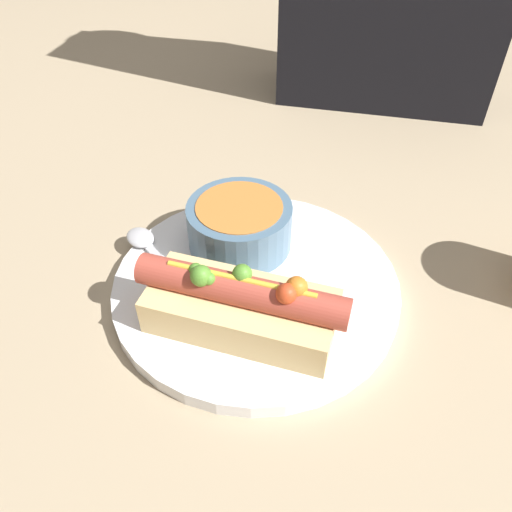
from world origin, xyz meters
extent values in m
plane|color=tan|center=(0.00, 0.00, 0.00)|extent=(4.00, 4.00, 0.00)
cylinder|color=white|center=(0.00, 0.00, 0.01)|extent=(0.27, 0.27, 0.01)
cube|color=#E5C17F|center=(0.00, -0.05, 0.03)|extent=(0.16, 0.08, 0.03)
cylinder|color=#B24738|center=(0.00, -0.05, 0.06)|extent=(0.18, 0.04, 0.03)
sphere|color=#C63F1E|center=(0.04, -0.06, 0.07)|extent=(0.02, 0.02, 0.02)
sphere|color=orange|center=(0.04, -0.05, 0.07)|extent=(0.02, 0.02, 0.02)
sphere|color=#518C2D|center=(0.00, -0.05, 0.07)|extent=(0.02, 0.02, 0.02)
sphere|color=#518C2D|center=(-0.04, -0.05, 0.07)|extent=(0.01, 0.01, 0.01)
sphere|color=#518C2D|center=(-0.03, -0.06, 0.07)|extent=(0.02, 0.02, 0.02)
sphere|color=#518C2D|center=(-0.02, -0.06, 0.07)|extent=(0.01, 0.01, 0.01)
cylinder|color=gold|center=(0.00, -0.05, 0.07)|extent=(0.12, 0.01, 0.01)
cylinder|color=slate|center=(-0.03, 0.05, 0.04)|extent=(0.10, 0.10, 0.05)
cylinder|color=#C67533|center=(-0.03, 0.05, 0.06)|extent=(0.08, 0.08, 0.01)
cube|color=#B7B7BC|center=(-0.06, -0.02, 0.02)|extent=(0.11, 0.09, 0.00)
ellipsoid|color=#B7B7BC|center=(-0.13, 0.03, 0.02)|extent=(0.04, 0.04, 0.01)
camera|label=1|loc=(0.07, -0.32, 0.35)|focal=35.00mm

